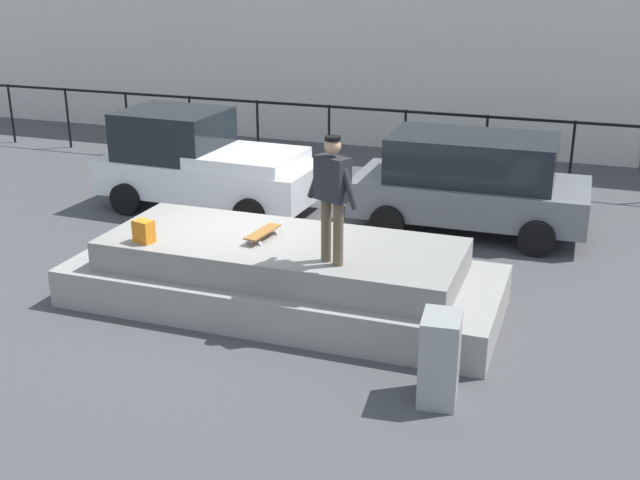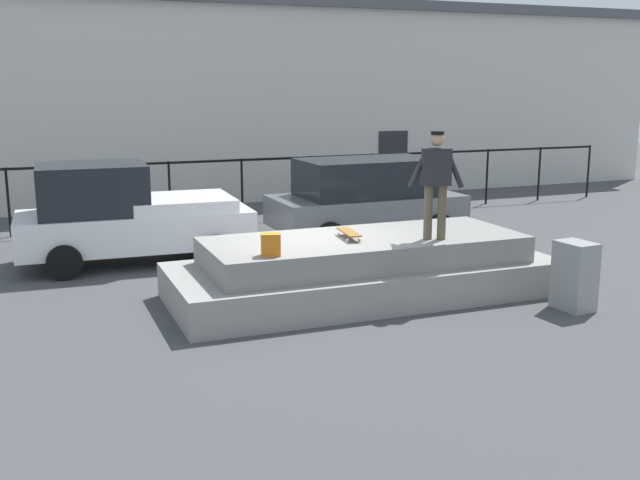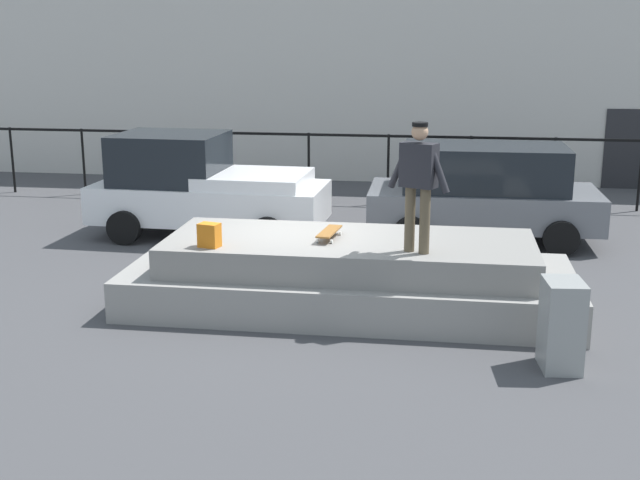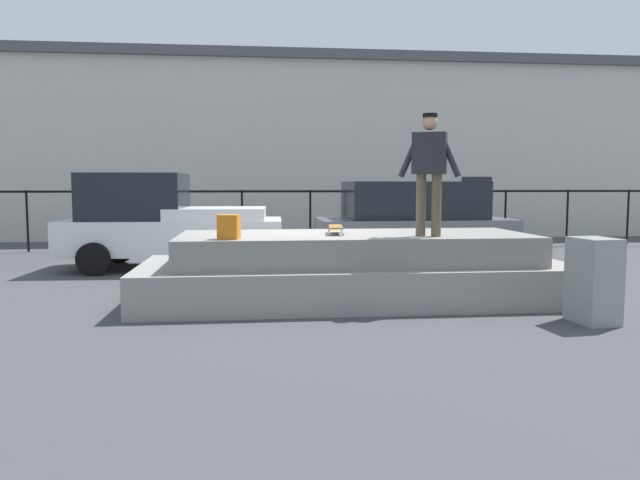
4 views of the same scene
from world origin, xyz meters
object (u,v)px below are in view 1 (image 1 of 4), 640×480
Objects in this scene: backpack at (144,231)px; car_white_pickup_near at (201,162)px; skateboarder at (332,191)px; utility_box at (440,358)px; car_grey_hatchback_mid at (471,181)px; skateboard at (263,232)px.

backpack is 4.82m from car_white_pickup_near.
backpack is at bearing -177.14° from skateboarder.
skateboarder reaches higher than car_white_pickup_near.
car_white_pickup_near reaches higher than backpack.
utility_box is at bearing -43.48° from car_white_pickup_near.
skateboarder is 2.95m from backpack.
car_grey_hatchback_mid reaches higher than backpack.
car_white_pickup_near reaches higher than car_grey_hatchback_mid.
skateboard is 4.92m from car_grey_hatchback_mid.
skateboarder is 5.24× the size of backpack.
skateboard is 0.17× the size of car_white_pickup_near.
car_white_pickup_near reaches higher than utility_box.
car_white_pickup_near is 5.41m from car_grey_hatchback_mid.
skateboard is at bearing 142.64° from utility_box.
backpack is at bearing 160.10° from utility_box.
car_white_pickup_near is 4.18× the size of utility_box.
car_grey_hatchback_mid reaches higher than utility_box.
skateboard is 1.71m from backpack.
skateboarder reaches higher than skateboard.
backpack is 4.78m from utility_box.
skateboard is 0.18× the size of car_grey_hatchback_mid.
utility_box is (4.59, -1.17, -0.63)m from backpack.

